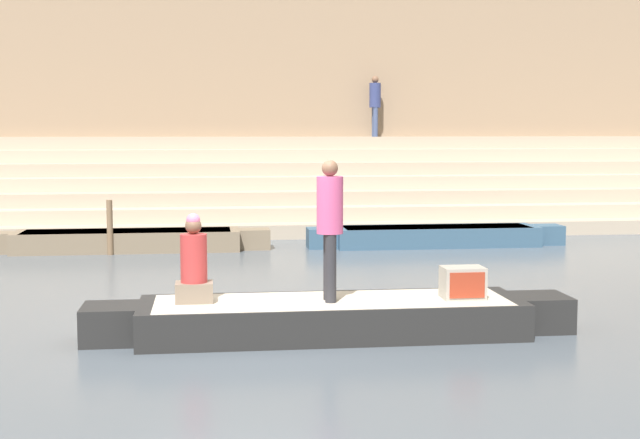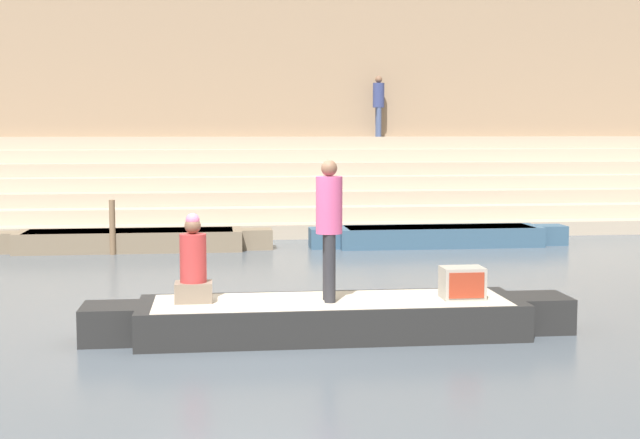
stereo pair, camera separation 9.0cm
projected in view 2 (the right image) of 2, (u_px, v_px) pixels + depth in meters
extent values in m
plane|color=#4C5660|center=(240.00, 329.00, 11.60)|extent=(120.00, 120.00, 0.00)
cube|color=tan|center=(227.00, 223.00, 23.25)|extent=(36.00, 4.87, 0.34)
cube|color=#B2A28D|center=(227.00, 208.00, 23.55)|extent=(36.00, 4.17, 0.34)
cube|color=tan|center=(227.00, 195.00, 23.86)|extent=(36.00, 3.48, 0.34)
cube|color=#B2A28D|center=(226.00, 181.00, 24.17)|extent=(36.00, 2.78, 0.34)
cube|color=tan|center=(226.00, 168.00, 24.48)|extent=(36.00, 2.09, 0.34)
cube|color=#B2A28D|center=(226.00, 155.00, 24.79)|extent=(36.00, 1.39, 0.34)
cube|color=tan|center=(225.00, 143.00, 25.10)|extent=(36.00, 0.70, 0.34)
cube|color=#937A60|center=(225.00, 101.00, 25.92)|extent=(34.20, 1.20, 6.84)
cube|color=brown|center=(226.00, 209.00, 25.62)|extent=(34.20, 0.12, 0.60)
cube|color=black|center=(331.00, 318.00, 11.21)|extent=(4.81, 1.35, 0.45)
cube|color=beige|center=(331.00, 302.00, 11.19)|extent=(4.42, 1.25, 0.05)
cube|color=black|center=(541.00, 313.00, 11.53)|extent=(0.67, 0.74, 0.45)
cube|color=black|center=(109.00, 323.00, 10.89)|extent=(0.67, 0.74, 0.45)
cylinder|color=olive|center=(270.00, 298.00, 11.88)|extent=(2.58, 0.04, 0.04)
cylinder|color=#28282D|center=(328.00, 266.00, 11.18)|extent=(0.14, 0.14, 0.85)
cylinder|color=#28282D|center=(330.00, 268.00, 11.00)|extent=(0.14, 0.14, 0.85)
cylinder|color=#C64C7F|center=(329.00, 205.00, 11.01)|extent=(0.33, 0.33, 0.71)
sphere|color=brown|center=(329.00, 168.00, 10.96)|extent=(0.20, 0.20, 0.20)
cube|color=#756656|center=(194.00, 292.00, 11.07)|extent=(0.46, 0.36, 0.25)
cylinder|color=#B23333|center=(193.00, 258.00, 11.03)|extent=(0.33, 0.33, 0.60)
sphere|color=brown|center=(193.00, 226.00, 10.99)|extent=(0.20, 0.20, 0.20)
sphere|color=pink|center=(193.00, 220.00, 10.98)|extent=(0.17, 0.17, 0.17)
cube|color=#9E998E|center=(462.00, 283.00, 11.28)|extent=(0.53, 0.39, 0.40)
cube|color=#99331E|center=(467.00, 285.00, 11.09)|extent=(0.45, 0.02, 0.32)
cube|color=#33516B|center=(439.00, 236.00, 19.85)|extent=(4.53, 1.13, 0.44)
cube|color=#993328|center=(439.00, 228.00, 19.83)|extent=(4.16, 1.03, 0.05)
cube|color=#33516B|center=(550.00, 235.00, 20.15)|extent=(0.63, 0.62, 0.44)
cube|color=#33516B|center=(324.00, 238.00, 19.54)|extent=(0.63, 0.62, 0.44)
cube|color=#756651|center=(130.00, 241.00, 19.09)|extent=(4.76, 1.13, 0.44)
cube|color=#993328|center=(130.00, 232.00, 19.07)|extent=(4.38, 1.03, 0.05)
cube|color=#756651|center=(257.00, 239.00, 19.41)|extent=(0.67, 0.62, 0.44)
cube|color=#756651|center=(0.00, 242.00, 18.78)|extent=(0.67, 0.62, 0.44)
cylinder|color=brown|center=(112.00, 227.00, 18.46)|extent=(0.12, 0.12, 1.14)
cylinder|color=#3D4C75|center=(378.00, 122.00, 25.64)|extent=(0.14, 0.14, 0.84)
cylinder|color=#3D4C75|center=(379.00, 122.00, 25.47)|extent=(0.14, 0.14, 0.84)
cylinder|color=navy|center=(379.00, 95.00, 25.48)|extent=(0.33, 0.33, 0.70)
sphere|color=brown|center=(379.00, 79.00, 25.43)|extent=(0.20, 0.20, 0.20)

